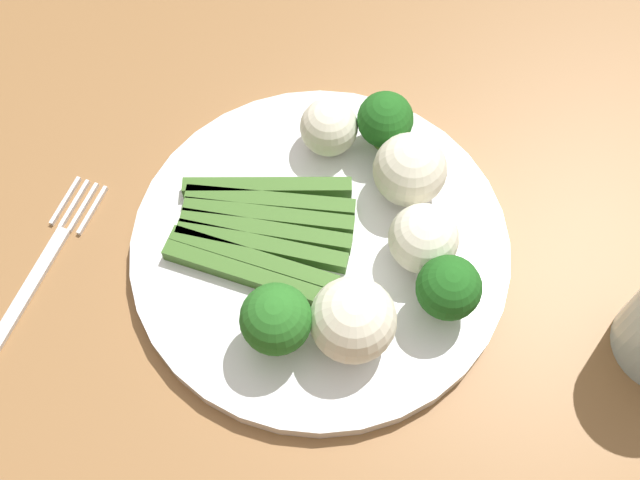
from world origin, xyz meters
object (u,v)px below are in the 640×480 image
cauliflower_front_left (410,170)px  cauliflower_edge (353,320)px  broccoli_back (385,120)px  plate (320,248)px  cauliflower_front (329,127)px  cauliflower_near_center (423,239)px  asparagus_bundle (262,231)px  dining_table (255,273)px  fork (42,267)px  broccoli_left (449,288)px  broccoli_right (276,320)px

cauliflower_front_left → cauliflower_edge: bearing=-99.2°
broccoli_back → cauliflower_edge: 0.17m
plate → cauliflower_front: size_ratio=6.27×
cauliflower_edge → cauliflower_near_center: cauliflower_edge is taller
broccoli_back → asparagus_bundle: bearing=-127.1°
dining_table → fork: bearing=-152.7°
plate → asparagus_bundle: (-0.04, -0.00, 0.01)m
broccoli_left → cauliflower_near_center: (-0.02, 0.04, -0.01)m
dining_table → fork: fork is taller
broccoli_back → broccoli_right: bearing=-104.4°
cauliflower_front_left → broccoli_back: bearing=122.7°
fork → broccoli_right: bearing=-87.8°
cauliflower_front_left → fork: size_ratio=0.34×
broccoli_right → cauliflower_edge: (0.05, 0.01, -0.00)m
plate → cauliflower_front_left: bearing=46.3°
cauliflower_near_center → fork: (-0.28, -0.06, -0.04)m
dining_table → plate: 0.13m
broccoli_left → cauliflower_edge: cauliflower_edge is taller
cauliflower_edge → cauliflower_front_left: 0.13m
cauliflower_edge → cauliflower_near_center: size_ratio=1.17×
dining_table → broccoli_left: 0.22m
plate → broccoli_back: size_ratio=5.33×
plate → fork: size_ratio=1.71×
broccoli_back → cauliflower_edge: bearing=-88.4°
broccoli_right → broccoli_back: (0.05, 0.18, -0.00)m
plate → cauliflower_front_left: cauliflower_front_left is taller
cauliflower_front → cauliflower_front_left: bearing=-23.9°
plate → broccoli_left: (0.10, -0.03, 0.04)m
cauliflower_near_center → fork: cauliflower_near_center is taller
broccoli_left → cauliflower_edge: 0.07m
dining_table → cauliflower_front: size_ratio=30.64×
plate → cauliflower_front: (-0.01, 0.09, 0.03)m
cauliflower_edge → fork: (-0.24, 0.01, -0.04)m
plate → broccoli_right: bearing=-100.2°
cauliflower_edge → plate: bearing=118.1°
cauliflower_front_left → broccoli_left: bearing=-66.7°
dining_table → cauliflower_front: (0.05, 0.07, 0.14)m
dining_table → plate: (0.06, -0.02, 0.11)m
dining_table → broccoli_left: broccoli_left is taller
broccoli_left → broccoli_back: bearing=116.2°
dining_table → cauliflower_front_left: bearing=18.9°
cauliflower_front → fork: cauliflower_front is taller
asparagus_bundle → broccoli_back: 0.13m
asparagus_bundle → broccoli_left: broccoli_left is taller
dining_table → broccoli_back: (0.09, 0.08, 0.15)m
cauliflower_front_left → fork: cauliflower_front_left is taller
dining_table → broccoli_right: bearing=-63.0°
asparagus_bundle → cauliflower_edge: size_ratio=2.29×
broccoli_right → broccoli_left: size_ratio=1.08×
broccoli_back → broccoli_left: 0.15m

